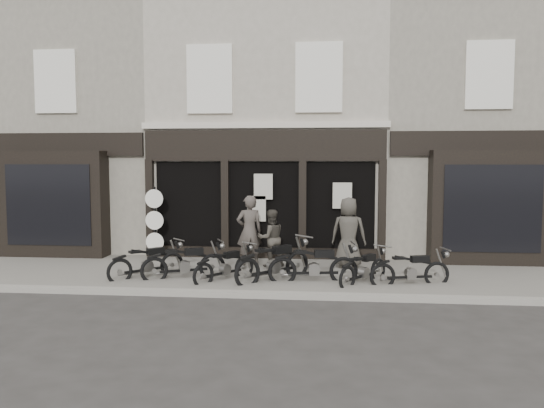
# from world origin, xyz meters

# --- Properties ---
(ground_plane) EXTENTS (90.00, 90.00, 0.00)m
(ground_plane) POSITION_xyz_m (0.00, 0.00, 0.00)
(ground_plane) COLOR #2D2B28
(ground_plane) RESTS_ON ground
(pavement) EXTENTS (30.00, 4.20, 0.12)m
(pavement) POSITION_xyz_m (0.00, 0.90, 0.06)
(pavement) COLOR slate
(pavement) RESTS_ON ground_plane
(kerb) EXTENTS (30.00, 0.25, 0.13)m
(kerb) POSITION_xyz_m (0.00, -1.25, 0.07)
(kerb) COLOR gray
(kerb) RESTS_ON ground_plane
(central_building) EXTENTS (7.30, 6.22, 8.34)m
(central_building) POSITION_xyz_m (0.00, 5.95, 4.08)
(central_building) COLOR #B3A999
(central_building) RESTS_ON ground
(neighbour_left) EXTENTS (5.60, 6.73, 8.34)m
(neighbour_left) POSITION_xyz_m (-6.35, 5.90, 4.04)
(neighbour_left) COLOR gray
(neighbour_left) RESTS_ON ground
(neighbour_right) EXTENTS (5.60, 6.73, 8.34)m
(neighbour_right) POSITION_xyz_m (6.35, 5.90, 4.04)
(neighbour_right) COLOR gray
(neighbour_right) RESTS_ON ground
(motorcycle_0) EXTENTS (1.64, 1.59, 0.98)m
(motorcycle_0) POSITION_xyz_m (-2.61, 0.12, 0.39)
(motorcycle_0) COLOR black
(motorcycle_0) RESTS_ON ground
(motorcycle_1) EXTENTS (1.97, 1.14, 1.01)m
(motorcycle_1) POSITION_xyz_m (-1.65, 0.08, 0.40)
(motorcycle_1) COLOR black
(motorcycle_1) RESTS_ON ground
(motorcycle_2) EXTENTS (1.38, 1.64, 0.93)m
(motorcycle_2) POSITION_xyz_m (-0.62, 0.02, 0.37)
(motorcycle_2) COLOR black
(motorcycle_2) RESTS_ON ground
(motorcycle_3) EXTENTS (1.81, 1.83, 1.11)m
(motorcycle_3) POSITION_xyz_m (0.57, 0.10, 0.44)
(motorcycle_3) COLOR black
(motorcycle_3) RESTS_ON ground
(motorcycle_4) EXTENTS (2.18, 0.65, 1.04)m
(motorcycle_4) POSITION_xyz_m (1.55, 0.03, 0.42)
(motorcycle_4) COLOR black
(motorcycle_4) RESTS_ON ground
(motorcycle_5) EXTENTS (1.35, 1.59, 0.90)m
(motorcycle_5) POSITION_xyz_m (2.73, 0.04, 0.36)
(motorcycle_5) COLOR black
(motorcycle_5) RESTS_ON ground
(motorcycle_6) EXTENTS (1.93, 0.75, 0.94)m
(motorcycle_6) POSITION_xyz_m (3.82, -0.06, 0.37)
(motorcycle_6) COLOR black
(motorcycle_6) RESTS_ON ground
(man_left) EXTENTS (0.82, 0.66, 1.94)m
(man_left) POSITION_xyz_m (-0.25, 1.60, 1.09)
(man_left) COLOR #48413B
(man_left) RESTS_ON pavement
(man_centre) EXTENTS (0.94, 0.86, 1.56)m
(man_centre) POSITION_xyz_m (0.34, 1.65, 0.90)
(man_centre) COLOR #3D3931
(man_centre) RESTS_ON pavement
(man_right) EXTENTS (1.01, 0.74, 1.91)m
(man_right) POSITION_xyz_m (2.44, 1.70, 1.08)
(man_right) COLOR #403C35
(man_right) RESTS_ON pavement
(advert_sign_post) EXTENTS (0.55, 0.35, 2.25)m
(advert_sign_post) POSITION_xyz_m (-3.15, 2.39, 1.09)
(advert_sign_post) COLOR black
(advert_sign_post) RESTS_ON ground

